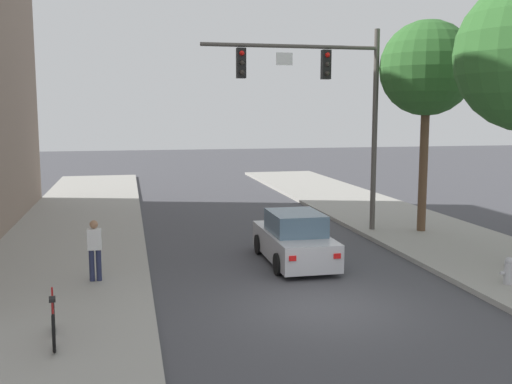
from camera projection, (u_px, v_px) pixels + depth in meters
The scene contains 8 objects.
ground_plane at pixel (324, 306), 14.15m from camera, with size 120.00×120.00×0.00m, color #424247.
sidewalk_left at pixel (38, 324), 12.77m from camera, with size 5.00×60.00×0.15m, color #99968E.
traffic_signal_mast at pixel (328, 92), 21.61m from camera, with size 6.65×0.38×7.50m.
car_lead_silver at pixel (294, 240), 18.15m from camera, with size 1.84×4.24×1.60m.
pedestrian_sidewalk_left_walker at pixel (95, 247), 15.64m from camera, with size 0.36×0.22×1.64m.
bicycle_leaning at pixel (53, 323), 11.53m from camera, with size 0.27×1.76×0.98m.
fire_hydrant at pixel (509, 271), 15.43m from camera, with size 0.48×0.24×0.72m.
street_tree_second at pixel (427, 69), 21.63m from camera, with size 3.48×3.48×7.80m.
Camera 1 is at (-4.51, -12.99, 4.62)m, focal length 41.47 mm.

